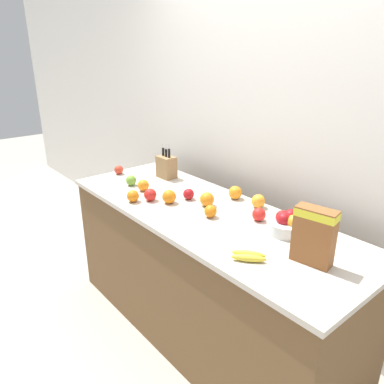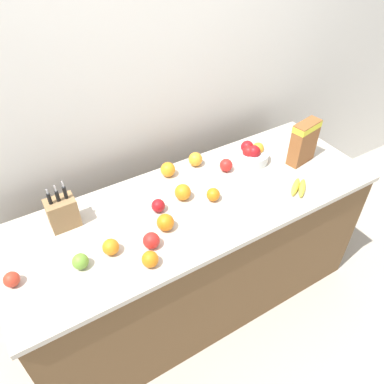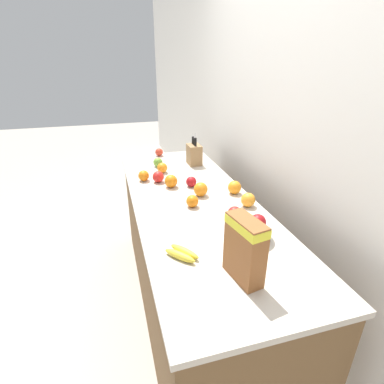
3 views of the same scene
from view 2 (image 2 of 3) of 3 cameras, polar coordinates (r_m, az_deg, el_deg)
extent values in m
plane|color=#B2A899|center=(2.70, 0.53, -15.56)|extent=(14.00, 14.00, 0.00)
cube|color=silver|center=(2.23, -7.43, 15.25)|extent=(9.00, 0.06, 2.60)
cube|color=brown|center=(2.36, 0.60, -9.77)|extent=(2.04, 0.71, 0.86)
cube|color=beige|center=(2.03, 0.68, -1.80)|extent=(2.07, 0.74, 0.03)
cube|color=#937047|center=(1.95, -19.10, -3.03)|extent=(0.14, 0.10, 0.16)
cylinder|color=black|center=(1.88, -20.90, -0.97)|extent=(0.02, 0.02, 0.06)
cube|color=silver|center=(1.85, -21.22, 0.04)|extent=(0.01, 0.00, 0.03)
cylinder|color=black|center=(1.88, -19.82, -0.61)|extent=(0.02, 0.02, 0.06)
cube|color=silver|center=(1.85, -20.14, 0.50)|extent=(0.01, 0.00, 0.04)
cylinder|color=black|center=(1.88, -18.77, -0.10)|extent=(0.02, 0.02, 0.07)
cube|color=silver|center=(1.85, -19.11, 1.12)|extent=(0.01, 0.00, 0.04)
cube|color=brown|center=(2.34, 16.64, 7.24)|extent=(0.19, 0.11, 0.27)
cube|color=yellow|center=(2.28, 17.16, 9.51)|extent=(0.19, 0.11, 0.04)
cylinder|color=silver|center=(2.33, 9.03, 5.38)|extent=(0.21, 0.21, 0.07)
sphere|color=orange|center=(2.32, 10.02, 6.56)|extent=(0.07, 0.07, 0.07)
sphere|color=#A31419|center=(2.32, 8.41, 6.80)|extent=(0.08, 0.08, 0.08)
sphere|color=red|center=(2.28, 8.63, 6.10)|extent=(0.08, 0.08, 0.08)
sphere|color=#A31419|center=(2.29, 9.39, 6.07)|extent=(0.08, 0.08, 0.08)
ellipsoid|color=yellow|center=(2.17, 15.48, 0.80)|extent=(0.15, 0.12, 0.03)
ellipsoid|color=yellow|center=(2.17, 16.43, 0.61)|extent=(0.14, 0.13, 0.03)
sphere|color=red|center=(1.78, -6.23, -7.36)|extent=(0.08, 0.08, 0.08)
sphere|color=red|center=(2.22, 5.22, 4.09)|extent=(0.08, 0.08, 0.08)
sphere|color=#A31419|center=(1.96, -5.18, -2.08)|extent=(0.07, 0.07, 0.07)
sphere|color=#6B9E33|center=(1.77, -16.65, -10.11)|extent=(0.07, 0.07, 0.07)
sphere|color=red|center=(1.81, -25.79, -11.91)|extent=(0.07, 0.07, 0.07)
sphere|color=orange|center=(2.02, 3.25, -0.39)|extent=(0.07, 0.07, 0.07)
sphere|color=orange|center=(2.26, 0.53, 5.02)|extent=(0.08, 0.08, 0.08)
sphere|color=orange|center=(1.85, -4.08, -4.64)|extent=(0.09, 0.09, 0.09)
sphere|color=orange|center=(1.71, -6.40, -10.15)|extent=(0.08, 0.08, 0.08)
sphere|color=orange|center=(1.79, -12.28, -8.18)|extent=(0.08, 0.08, 0.08)
sphere|color=orange|center=(2.02, -1.42, -0.02)|extent=(0.09, 0.09, 0.09)
sphere|color=orange|center=(2.18, -3.69, 3.45)|extent=(0.09, 0.09, 0.09)
camera|label=1|loc=(2.37, 61.12, 9.51)|focal=35.00mm
camera|label=3|loc=(2.59, 42.13, 19.08)|focal=28.00mm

